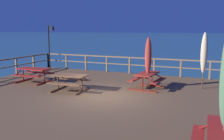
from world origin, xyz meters
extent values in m
plane|color=#2D5B6B|center=(0.00, 0.00, 0.00)|extent=(600.00, 600.00, 0.00)
cube|color=brown|center=(0.00, 0.00, 0.37)|extent=(15.03, 11.62, 0.74)
cube|color=brown|center=(0.00, 5.66, 1.79)|extent=(14.73, 0.09, 0.08)
cube|color=brown|center=(0.00, 5.66, 1.32)|extent=(14.73, 0.07, 0.06)
cube|color=brown|center=(-7.37, 5.66, 1.26)|extent=(0.10, 0.10, 1.05)
cube|color=brown|center=(-5.73, 5.66, 1.26)|extent=(0.10, 0.10, 1.05)
cube|color=brown|center=(-4.09, 5.66, 1.26)|extent=(0.10, 0.10, 1.05)
cube|color=brown|center=(-2.46, 5.66, 1.26)|extent=(0.10, 0.10, 1.05)
cube|color=brown|center=(-0.82, 5.66, 1.26)|extent=(0.10, 0.10, 1.05)
cube|color=brown|center=(0.82, 5.66, 1.26)|extent=(0.10, 0.10, 1.05)
cube|color=brown|center=(2.46, 5.66, 1.26)|extent=(0.10, 0.10, 1.05)
cube|color=brown|center=(4.09, 5.66, 1.26)|extent=(0.10, 0.10, 1.05)
cube|color=brown|center=(-7.37, 2.43, 1.26)|extent=(0.10, 0.10, 1.05)
cube|color=brown|center=(-7.37, 4.04, 1.26)|extent=(0.10, 0.10, 1.05)
cube|color=brown|center=(-7.37, 5.66, 1.26)|extent=(0.10, 0.10, 1.05)
cube|color=brown|center=(-1.86, 0.15, 1.48)|extent=(1.68, 0.87, 0.05)
cube|color=brown|center=(-1.82, -0.41, 1.18)|extent=(1.65, 0.40, 0.04)
cube|color=brown|center=(-1.90, 0.71, 1.18)|extent=(1.65, 0.40, 0.04)
cube|color=brown|center=(-2.49, 0.10, 0.77)|extent=(0.18, 1.40, 0.06)
cylinder|color=brown|center=(-2.49, 0.10, 1.11)|extent=(0.07, 0.07, 0.74)
cylinder|color=brown|center=(-2.47, -0.18, 1.33)|extent=(0.10, 0.63, 0.37)
cylinder|color=brown|center=(-2.51, 0.38, 1.33)|extent=(0.10, 0.63, 0.37)
cube|color=brown|center=(-1.22, 0.19, 0.77)|extent=(0.18, 1.40, 0.06)
cylinder|color=brown|center=(-1.22, 0.19, 1.11)|extent=(0.07, 0.07, 0.74)
cylinder|color=brown|center=(-1.20, -0.08, 1.33)|extent=(0.10, 0.63, 0.37)
cylinder|color=brown|center=(-1.24, 0.47, 1.33)|extent=(0.10, 0.63, 0.37)
cube|color=maroon|center=(1.38, 2.03, 1.48)|extent=(0.91, 1.70, 0.05)
cube|color=maroon|center=(1.93, 1.98, 1.18)|extent=(0.43, 1.66, 0.04)
cube|color=maroon|center=(0.82, 2.08, 1.18)|extent=(0.43, 1.66, 0.04)
cube|color=maroon|center=(1.32, 1.39, 0.77)|extent=(1.40, 0.21, 0.06)
cylinder|color=maroon|center=(1.32, 1.39, 1.11)|extent=(0.07, 0.07, 0.74)
cylinder|color=maroon|center=(1.60, 1.36, 1.33)|extent=(0.63, 0.11, 0.37)
cylinder|color=maroon|center=(1.04, 1.41, 1.33)|extent=(0.63, 0.11, 0.37)
cube|color=maroon|center=(1.43, 2.66, 0.77)|extent=(1.40, 0.21, 0.06)
cylinder|color=maroon|center=(1.43, 2.66, 1.11)|extent=(0.07, 0.07, 0.74)
cylinder|color=maroon|center=(1.71, 2.64, 1.33)|extent=(0.63, 0.11, 0.37)
cylinder|color=maroon|center=(1.16, 2.69, 1.33)|extent=(0.63, 0.11, 0.37)
cube|color=maroon|center=(4.14, -3.97, 1.18)|extent=(0.33, 1.72, 0.04)
cylinder|color=maroon|center=(4.68, -3.28, 1.11)|extent=(0.07, 0.07, 0.74)
cylinder|color=maroon|center=(4.40, -3.28, 1.33)|extent=(0.63, 0.07, 0.37)
cube|color=maroon|center=(-4.74, 1.00, 1.48)|extent=(1.81, 0.82, 0.05)
cube|color=maroon|center=(-4.72, 0.44, 1.18)|extent=(1.79, 0.34, 0.04)
cube|color=maroon|center=(-4.76, 1.56, 1.18)|extent=(1.79, 0.34, 0.04)
cube|color=maroon|center=(-5.45, 0.98, 0.77)|extent=(0.13, 1.40, 0.06)
cylinder|color=maroon|center=(-5.45, 0.98, 1.11)|extent=(0.07, 0.07, 0.74)
cylinder|color=maroon|center=(-5.44, 0.70, 1.33)|extent=(0.08, 0.63, 0.37)
cylinder|color=maroon|center=(-5.46, 1.26, 1.33)|extent=(0.08, 0.63, 0.37)
cube|color=maroon|center=(-4.03, 1.02, 0.77)|extent=(0.13, 1.40, 0.06)
cylinder|color=maroon|center=(-4.03, 1.02, 1.11)|extent=(0.07, 0.07, 0.74)
cylinder|color=maroon|center=(-4.02, 0.74, 1.33)|extent=(0.08, 0.63, 0.37)
cylinder|color=maroon|center=(-4.04, 1.30, 1.33)|extent=(0.08, 0.63, 0.37)
cylinder|color=#4C3828|center=(3.85, 3.05, 2.03)|extent=(0.06, 0.06, 2.58)
ellipsoid|color=#CCB793|center=(3.85, 3.05, 2.49)|extent=(0.32, 0.32, 1.96)
cylinder|color=#7A6E58|center=(3.85, 3.05, 2.34)|extent=(0.21, 0.21, 0.05)
cone|color=#4C3828|center=(3.85, 3.05, 3.39)|extent=(0.10, 0.10, 0.14)
cylinder|color=#4C3828|center=(1.39, 2.05, 1.92)|extent=(0.06, 0.06, 2.36)
ellipsoid|color=#A33328|center=(1.39, 2.05, 2.34)|extent=(0.32, 0.32, 1.79)
cylinder|color=maroon|center=(1.39, 2.05, 2.20)|extent=(0.21, 0.21, 0.05)
cone|color=#4C3828|center=(1.39, 2.05, 3.17)|extent=(0.10, 0.10, 0.14)
cylinder|color=black|center=(-6.82, 5.11, 2.34)|extent=(0.09, 0.09, 3.20)
cylinder|color=black|center=(-6.56, 5.00, 3.86)|extent=(0.53, 0.28, 0.06)
cube|color=black|center=(-6.31, 4.88, 3.66)|extent=(0.20, 0.20, 0.28)
sphere|color=#F4E08C|center=(-6.31, 4.88, 3.66)|extent=(0.14, 0.14, 0.14)
camera|label=1|loc=(4.41, -9.34, 3.57)|focal=39.13mm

